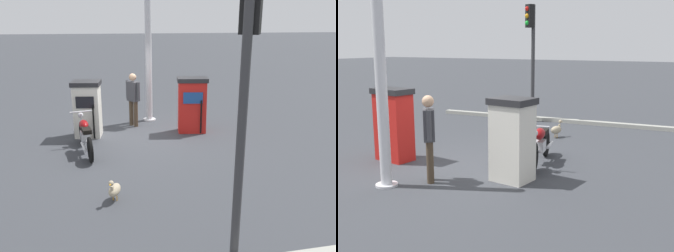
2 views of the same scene
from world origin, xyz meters
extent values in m
plane|color=#383A3F|center=(0.00, 0.00, 0.00)|extent=(120.00, 120.00, 0.00)
cube|color=silver|center=(-0.34, -1.48, 0.73)|extent=(0.65, 0.76, 1.45)
cube|color=black|center=(-0.04, -1.52, 1.05)|extent=(0.08, 0.49, 0.32)
cube|color=#262628|center=(-0.34, -1.48, 1.51)|extent=(0.71, 0.83, 0.12)
cylinder|color=black|center=(0.02, -1.31, 0.51)|extent=(0.05, 0.05, 0.94)
cube|color=red|center=(-0.34, 1.48, 0.74)|extent=(0.57, 0.84, 1.48)
cube|color=#1E478C|center=(-0.09, 1.45, 1.07)|extent=(0.09, 0.55, 0.32)
cube|color=#262628|center=(-0.34, 1.48, 1.54)|extent=(0.63, 0.92, 0.12)
cylinder|color=black|center=(-0.02, 1.68, 0.52)|extent=(0.05, 0.05, 0.96)
cylinder|color=black|center=(0.33, -1.62, 0.30)|extent=(0.60, 0.19, 0.60)
cylinder|color=black|center=(1.60, -1.32, 0.30)|extent=(0.60, 0.19, 0.60)
cube|color=silver|center=(0.92, -1.48, 0.40)|extent=(0.40, 0.28, 0.24)
cylinder|color=silver|center=(0.97, -1.47, 0.35)|extent=(0.97, 0.27, 0.05)
ellipsoid|color=maroon|center=(0.85, -1.49, 0.68)|extent=(0.52, 0.32, 0.24)
cube|color=black|center=(1.18, -1.42, 0.65)|extent=(0.47, 0.30, 0.10)
cylinder|color=silver|center=(0.37, -1.61, 0.60)|extent=(0.26, 0.10, 0.57)
cylinder|color=silver|center=(0.44, -1.59, 0.92)|extent=(0.16, 0.55, 0.04)
sphere|color=silver|center=(0.35, -1.61, 0.80)|extent=(0.17, 0.17, 0.14)
cylinder|color=silver|center=(1.44, -1.48, 0.32)|extent=(0.55, 0.19, 0.07)
cylinder|color=#473828|center=(-1.23, -0.24, 0.40)|extent=(0.18, 0.18, 0.79)
cylinder|color=#473828|center=(-1.08, -0.11, 0.40)|extent=(0.18, 0.18, 0.79)
cube|color=#3F3F44|center=(-1.15, -0.17, 1.08)|extent=(0.40, 0.39, 0.59)
cylinder|color=#3F3F44|center=(-1.33, -0.33, 1.11)|extent=(0.13, 0.13, 0.56)
cylinder|color=#3F3F44|center=(-0.97, -0.02, 1.11)|extent=(0.13, 0.13, 0.56)
sphere|color=tan|center=(-1.15, -0.17, 1.52)|extent=(0.31, 0.31, 0.22)
ellipsoid|color=tan|center=(3.55, -0.76, 0.22)|extent=(0.43, 0.31, 0.22)
cylinder|color=tan|center=(3.68, -0.80, 0.28)|extent=(0.08, 0.08, 0.15)
sphere|color=tan|center=(3.71, -0.81, 0.43)|extent=(0.12, 0.12, 0.10)
cone|color=orange|center=(3.77, -0.83, 0.42)|extent=(0.07, 0.06, 0.04)
cone|color=tan|center=(3.39, -0.70, 0.25)|extent=(0.10, 0.10, 0.08)
cylinder|color=orange|center=(3.56, -0.72, 0.05)|extent=(0.02, 0.02, 0.11)
cylinder|color=orange|center=(3.54, -0.80, 0.05)|extent=(0.02, 0.02, 0.11)
cylinder|color=#38383A|center=(5.47, 0.89, 1.89)|extent=(0.16, 0.16, 3.79)
cube|color=black|center=(5.35, 0.96, 3.43)|extent=(0.29, 0.31, 0.72)
sphere|color=red|center=(5.26, 1.01, 3.65)|extent=(0.20, 0.20, 0.15)
sphere|color=orange|center=(5.26, 1.01, 3.43)|extent=(0.20, 0.20, 0.15)
sphere|color=green|center=(5.26, 1.01, 3.21)|extent=(0.20, 0.20, 0.15)
cylinder|color=silver|center=(-1.74, 0.36, 2.08)|extent=(0.20, 0.20, 4.16)
cylinder|color=silver|center=(-1.74, 0.36, 0.02)|extent=(0.40, 0.40, 0.04)
cube|color=#9E9E93|center=(5.82, 0.00, 0.06)|extent=(0.83, 8.93, 0.12)
camera|label=1|loc=(9.64, -0.63, 3.29)|focal=38.74mm
camera|label=2|loc=(-7.07, -5.10, 2.53)|focal=45.02mm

